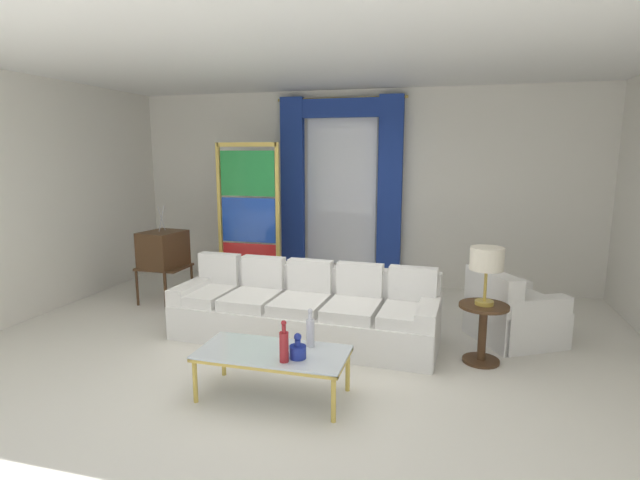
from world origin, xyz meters
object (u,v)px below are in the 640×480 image
bottle_blue_decanter (298,350)px  round_side_table (483,328)px  couch_white_long (306,311)px  armchair_white (511,316)px  stained_glass_divider (249,223)px  bottle_crystal_tall (284,345)px  bottle_amber_squat (310,331)px  vintage_tv (163,251)px  table_lamp_brass (487,261)px  coffee_table (273,355)px  peacock_figurine (277,288)px

bottle_blue_decanter → round_side_table: bottle_blue_decanter is taller
couch_white_long → round_side_table: size_ratio=4.97×
armchair_white → stained_glass_divider: 3.72m
couch_white_long → bottle_crystal_tall: size_ratio=8.53×
bottle_amber_squat → vintage_tv: vintage_tv is taller
table_lamp_brass → bottle_crystal_tall: bearing=-139.0°
stained_glass_divider → vintage_tv: bearing=-145.6°
couch_white_long → bottle_crystal_tall: 1.60m
round_side_table → coffee_table: bearing=-145.6°
stained_glass_divider → table_lamp_brass: size_ratio=3.86×
couch_white_long → vintage_tv: (-2.28, 0.78, 0.42)m
peacock_figurine → coffee_table: bearing=-70.7°
bottle_amber_squat → table_lamp_brass: (1.48, 1.01, 0.48)m
coffee_table → peacock_figurine: 2.66m
couch_white_long → table_lamp_brass: size_ratio=5.19×
bottle_amber_squat → vintage_tv: bearing=143.7°
coffee_table → bottle_blue_decanter: (0.25, -0.08, 0.11)m
coffee_table → armchair_white: (2.09, 1.88, -0.09)m
bottle_crystal_tall → bottle_amber_squat: 0.38m
vintage_tv → stained_glass_divider: bearing=34.4°
bottle_amber_squat → armchair_white: armchair_white is taller
bottle_crystal_tall → vintage_tv: bearing=137.7°
bottle_blue_decanter → stained_glass_divider: stained_glass_divider is taller
couch_white_long → stained_glass_divider: size_ratio=1.34×
couch_white_long → stained_glass_divider: 2.09m
vintage_tv → round_side_table: bearing=-13.0°
bottle_crystal_tall → peacock_figurine: bearing=111.2°
bottle_blue_decanter → armchair_white: size_ratio=0.19×
coffee_table → bottle_amber_squat: bearing=34.0°
bottle_blue_decanter → table_lamp_brass: size_ratio=0.37×
bottle_crystal_tall → table_lamp_brass: (1.59, 1.38, 0.48)m
vintage_tv → round_side_table: (4.16, -0.96, -0.37)m
peacock_figurine → armchair_white: bearing=-12.0°
bottle_crystal_tall → round_side_table: bearing=41.0°
couch_white_long → bottle_blue_decanter: bearing=-75.6°
round_side_table → table_lamp_brass: bearing=180.0°
armchair_white → round_side_table: (-0.34, -0.68, 0.07)m
peacock_figurine → stained_glass_divider: bearing=149.0°
coffee_table → round_side_table: (1.75, 1.20, -0.02)m
peacock_figurine → table_lamp_brass: bearing=-26.5°
bottle_amber_squat → stained_glass_divider: size_ratio=0.15×
couch_white_long → bottle_blue_decanter: 1.52m
bottle_blue_decanter → stained_glass_divider: size_ratio=0.10×
bottle_blue_decanter → stained_glass_divider: (-1.67, 2.92, 0.58)m
couch_white_long → round_side_table: (1.88, -0.18, 0.05)m
vintage_tv → stained_glass_divider: 1.24m
stained_glass_divider → table_lamp_brass: 3.57m
bottle_crystal_tall → coffee_table: bearing=132.6°
table_lamp_brass → peacock_figurine: bearing=153.5°
bottle_crystal_tall → vintage_tv: vintage_tv is taller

